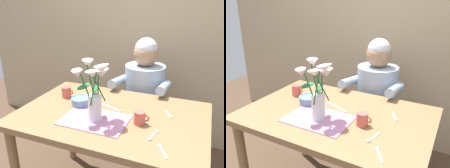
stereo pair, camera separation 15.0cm
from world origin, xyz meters
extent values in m
cube|color=tan|center=(0.00, 1.05, 1.25)|extent=(4.00, 0.10, 2.50)
cube|color=olive|center=(0.00, 0.00, 0.72)|extent=(1.20, 0.80, 0.04)
cylinder|color=olive|center=(-0.54, 0.34, 0.35)|extent=(0.06, 0.06, 0.70)
cylinder|color=olive|center=(0.54, 0.34, 0.35)|extent=(0.06, 0.06, 0.70)
cylinder|color=#4C4C56|center=(0.06, 0.62, 0.20)|extent=(0.30, 0.30, 0.40)
cylinder|color=#99ADC6|center=(0.06, 0.62, 0.65)|extent=(0.34, 0.34, 0.50)
sphere|color=#A37A5B|center=(0.06, 0.62, 1.00)|extent=(0.21, 0.21, 0.21)
sphere|color=silver|center=(0.06, 0.62, 1.04)|extent=(0.19, 0.19, 0.19)
cylinder|color=#99ADC6|center=(-0.13, 0.48, 0.78)|extent=(0.07, 0.33, 0.12)
cylinder|color=#99ADC6|center=(0.25, 0.48, 0.78)|extent=(0.07, 0.33, 0.12)
cube|color=#B275A3|center=(-0.06, -0.12, 0.74)|extent=(0.40, 0.28, 0.00)
cylinder|color=silver|center=(-0.06, -0.12, 0.82)|extent=(0.08, 0.08, 0.16)
cylinder|color=#23602D|center=(-0.03, -0.12, 0.96)|extent=(0.06, 0.08, 0.20)
cone|color=white|center=(-0.01, -0.12, 1.07)|extent=(0.09, 0.09, 0.06)
sphere|color=#E5D14C|center=(-0.01, -0.12, 1.07)|extent=(0.02, 0.02, 0.02)
cylinder|color=#23602D|center=(-0.05, -0.09, 0.94)|extent=(0.03, 0.04, 0.17)
cone|color=silver|center=(-0.04, -0.06, 1.02)|extent=(0.12, 0.11, 0.06)
sphere|color=#E5D14C|center=(-0.04, -0.06, 1.03)|extent=(0.02, 0.02, 0.02)
cylinder|color=#23602D|center=(-0.08, -0.11, 0.97)|extent=(0.06, 0.02, 0.22)
cone|color=white|center=(-0.11, -0.09, 1.08)|extent=(0.09, 0.09, 0.05)
sphere|color=#E5D14C|center=(-0.11, -0.09, 1.09)|extent=(0.02, 0.02, 0.02)
cylinder|color=#23602D|center=(-0.10, -0.15, 0.95)|extent=(0.07, 0.02, 0.18)
cone|color=silver|center=(-0.14, -0.17, 1.04)|extent=(0.08, 0.08, 0.06)
sphere|color=#E5D14C|center=(-0.14, -0.17, 1.04)|extent=(0.02, 0.02, 0.02)
cylinder|color=#23602D|center=(-0.05, -0.15, 0.95)|extent=(0.03, 0.04, 0.20)
cone|color=white|center=(-0.04, -0.18, 1.05)|extent=(0.09, 0.08, 0.04)
sphere|color=#E5D14C|center=(-0.04, -0.18, 1.06)|extent=(0.02, 0.02, 0.02)
ellipsoid|color=#23602D|center=(-0.10, -0.16, 0.97)|extent=(0.09, 0.09, 0.05)
ellipsoid|color=#23602D|center=(-0.08, -0.07, 0.92)|extent=(0.07, 0.10, 0.03)
cylinder|color=#6689A8|center=(-0.24, 0.03, 0.77)|extent=(0.13, 0.13, 0.05)
torus|color=#6689A8|center=(-0.24, 0.03, 0.79)|extent=(0.14, 0.14, 0.01)
cube|color=silver|center=(-0.04, 0.07, 0.74)|extent=(0.18, 0.08, 0.00)
cylinder|color=#CC564C|center=(0.20, -0.06, 0.78)|extent=(0.07, 0.07, 0.08)
torus|color=#CC564C|center=(0.24, -0.06, 0.78)|extent=(0.04, 0.01, 0.04)
cylinder|color=#CC564C|center=(-0.41, 0.11, 0.78)|extent=(0.07, 0.07, 0.08)
torus|color=#CC564C|center=(-0.37, 0.11, 0.78)|extent=(0.04, 0.01, 0.04)
cube|color=silver|center=(0.31, -0.15, 0.74)|extent=(0.03, 0.10, 0.00)
ellipsoid|color=silver|center=(0.30, -0.20, 0.74)|extent=(0.03, 0.03, 0.01)
cube|color=silver|center=(0.34, 0.14, 0.74)|extent=(0.06, 0.09, 0.00)
ellipsoid|color=silver|center=(0.36, 0.09, 0.74)|extent=(0.03, 0.03, 0.01)
cube|color=silver|center=(0.39, -0.29, 0.74)|extent=(0.06, 0.09, 0.00)
ellipsoid|color=silver|center=(0.36, -0.24, 0.74)|extent=(0.03, 0.03, 0.01)
cube|color=silver|center=(-0.24, 0.16, 0.74)|extent=(0.07, 0.08, 0.00)
ellipsoid|color=silver|center=(-0.20, 0.21, 0.74)|extent=(0.03, 0.03, 0.01)
camera|label=1|loc=(0.52, -1.26, 1.45)|focal=37.80mm
camera|label=2|loc=(0.65, -1.19, 1.45)|focal=37.80mm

